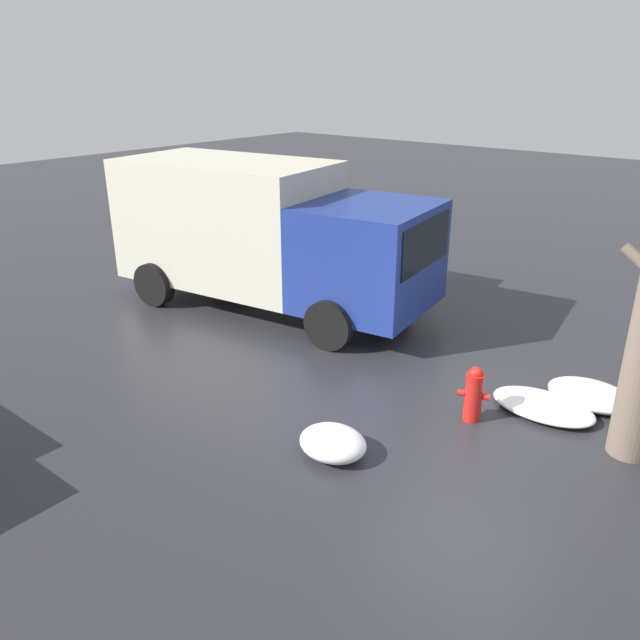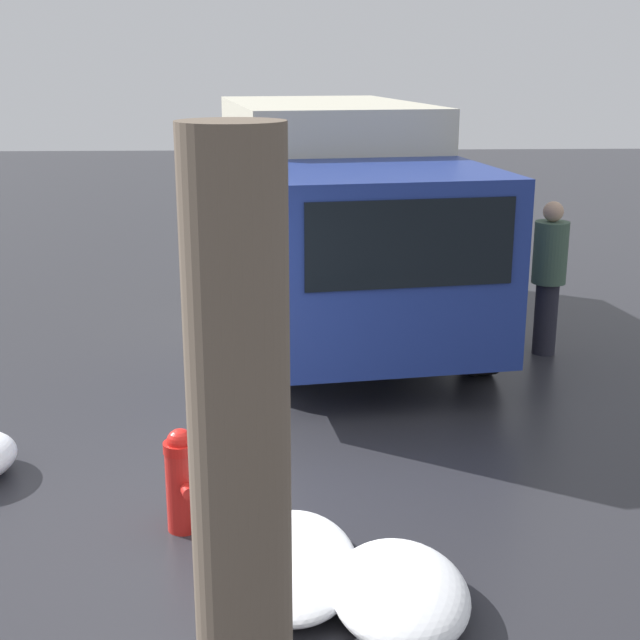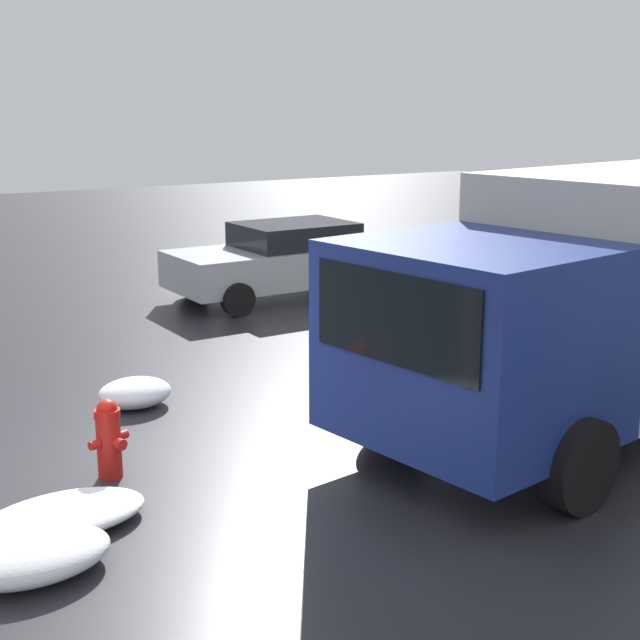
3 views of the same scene
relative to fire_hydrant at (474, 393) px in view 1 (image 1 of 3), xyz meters
The scene contains 7 objects.
ground_plane 0.42m from the fire_hydrant, 109.21° to the left, with size 60.00×60.00×0.00m, color #28282D.
fire_hydrant is the anchor object (origin of this frame).
delivery_truck 5.71m from the fire_hydrant, 15.22° to the right, with size 6.76×3.40×2.89m.
pedestrian 5.70m from the fire_hydrant, 43.87° to the right, with size 0.40×0.40×1.86m.
snow_pile_by_hydrant 2.16m from the fire_hydrant, 63.31° to the left, with size 0.90×0.77×0.35m.
snow_pile_curbside 1.12m from the fire_hydrant, 130.63° to the right, with size 1.46×0.90×0.22m.
snow_pile_by_tree 1.91m from the fire_hydrant, 127.25° to the right, with size 1.23×0.89×0.30m.
Camera 1 is at (-3.21, 7.21, 4.60)m, focal length 35.00 mm.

